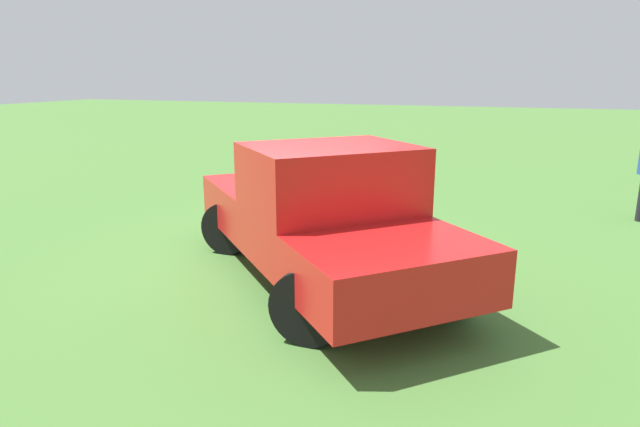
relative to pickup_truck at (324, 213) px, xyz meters
The scene contains 2 objects.
ground_plane 1.55m from the pickup_truck, 50.20° to the right, with size 80.00×80.00×0.00m, color #477533.
pickup_truck is the anchor object (origin of this frame).
Camera 1 is at (-3.01, 7.25, 2.65)m, focal length 30.73 mm.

